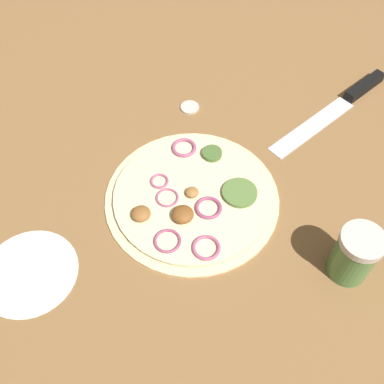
{
  "coord_description": "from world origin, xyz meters",
  "views": [
    {
      "loc": [
        -0.3,
        0.28,
        0.59
      ],
      "look_at": [
        0.0,
        0.0,
        0.02
      ],
      "focal_mm": 42.0,
      "sensor_mm": 36.0,
      "label": 1
    }
  ],
  "objects_px": {
    "knife": "(349,98)",
    "spice_jar": "(355,255)",
    "loose_cap": "(190,107)",
    "pizza": "(192,197)"
  },
  "relations": [
    {
      "from": "knife",
      "to": "spice_jar",
      "type": "distance_m",
      "value": 0.36
    },
    {
      "from": "knife",
      "to": "loose_cap",
      "type": "distance_m",
      "value": 0.3
    },
    {
      "from": "spice_jar",
      "to": "loose_cap",
      "type": "relative_size",
      "value": 2.52
    },
    {
      "from": "knife",
      "to": "spice_jar",
      "type": "height_order",
      "value": "spice_jar"
    },
    {
      "from": "pizza",
      "to": "knife",
      "type": "relative_size",
      "value": 0.92
    },
    {
      "from": "pizza",
      "to": "loose_cap",
      "type": "relative_size",
      "value": 7.95
    },
    {
      "from": "spice_jar",
      "to": "loose_cap",
      "type": "height_order",
      "value": "spice_jar"
    },
    {
      "from": "spice_jar",
      "to": "knife",
      "type": "bearing_deg",
      "value": -54.66
    },
    {
      "from": "pizza",
      "to": "knife",
      "type": "bearing_deg",
      "value": -95.0
    },
    {
      "from": "knife",
      "to": "pizza",
      "type": "bearing_deg",
      "value": -3.27
    }
  ]
}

